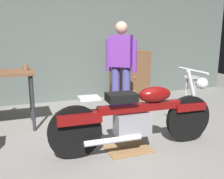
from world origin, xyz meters
TOP-DOWN VIEW (x-y plane):
  - ground_plane at (0.00, 0.00)m, footprint 12.00×12.00m
  - back_wall at (0.00, 2.80)m, footprint 8.00×0.12m
  - motorcycle at (0.12, 0.03)m, footprint 2.19×0.60m
  - person_standing at (0.49, 1.46)m, footprint 0.46×0.41m
  - shop_stool at (1.93, 1.30)m, footprint 0.32×0.32m
  - wooden_dresser at (1.06, 2.30)m, footprint 0.80×0.47m
  - drip_tray at (-0.00, 0.04)m, footprint 0.56×0.40m
  - mug_brown_stoneware at (-1.13, 1.45)m, footprint 0.11×0.08m

SIDE VIEW (x-z plane):
  - ground_plane at x=0.00m, z-range 0.00..0.00m
  - drip_tray at x=0.00m, z-range 0.00..0.01m
  - motorcycle at x=0.12m, z-range -0.05..0.95m
  - shop_stool at x=1.93m, z-range 0.18..0.82m
  - wooden_dresser at x=1.06m, z-range 0.00..1.10m
  - person_standing at x=0.49m, z-range 0.09..1.76m
  - mug_brown_stoneware at x=-1.13m, z-range 0.90..0.99m
  - back_wall at x=0.00m, z-range 0.00..3.10m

